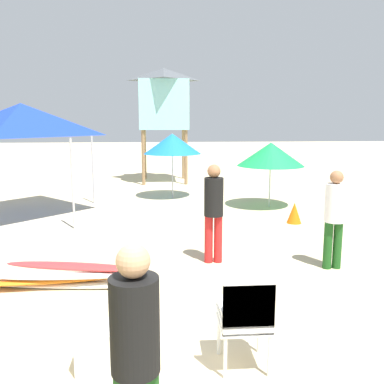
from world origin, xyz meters
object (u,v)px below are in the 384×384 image
at_px(beach_umbrella_mid, 172,144).
at_px(stacked_plastic_chairs, 246,312).
at_px(popup_canopy, 22,120).
at_px(lifeguard_near_left, 214,207).
at_px(surfboard_pile, 66,277).
at_px(lifeguard_far_right, 335,213).
at_px(beach_umbrella_left, 271,154).
at_px(lifeguard_tower, 164,99).
at_px(lifeguard_near_right, 135,350).
at_px(cooler_box, 104,347).
at_px(traffic_cone_near, 294,213).

bearing_deg(beach_umbrella_mid, stacked_plastic_chairs, -87.49).
bearing_deg(popup_canopy, stacked_plastic_chairs, -59.35).
relative_size(stacked_plastic_chairs, popup_canopy, 0.35).
bearing_deg(beach_umbrella_mid, lifeguard_near_left, -85.30).
bearing_deg(surfboard_pile, popup_canopy, 112.44).
distance_m(lifeguard_near_left, lifeguard_far_right, 1.94).
xyz_separation_m(popup_canopy, beach_umbrella_left, (6.35, 0.52, -0.93)).
relative_size(lifeguard_near_left, lifeguard_tower, 0.39).
height_order(lifeguard_near_right, beach_umbrella_left, beach_umbrella_left).
distance_m(lifeguard_near_left, lifeguard_near_right, 4.40).
bearing_deg(popup_canopy, cooler_box, -67.88).
height_order(surfboard_pile, beach_umbrella_mid, beach_umbrella_mid).
height_order(popup_canopy, cooler_box, popup_canopy).
xyz_separation_m(traffic_cone_near, cooler_box, (-3.69, -5.48, -0.03)).
bearing_deg(beach_umbrella_left, cooler_box, -116.06).
xyz_separation_m(surfboard_pile, lifeguard_near_left, (2.26, 0.89, 0.81)).
bearing_deg(surfboard_pile, stacked_plastic_chairs, -45.69).
height_order(surfboard_pile, cooler_box, cooler_box).
bearing_deg(lifeguard_far_right, lifeguard_near_left, 166.95).
height_order(surfboard_pile, lifeguard_near_left, lifeguard_near_left).
bearing_deg(popup_canopy, beach_umbrella_left, 4.68).
bearing_deg(beach_umbrella_mid, traffic_cone_near, -51.64).
bearing_deg(traffic_cone_near, lifeguard_near_right, -115.81).
relative_size(stacked_plastic_chairs, beach_umbrella_mid, 0.52).
xyz_separation_m(stacked_plastic_chairs, lifeguard_far_right, (1.98, 2.67, 0.31)).
distance_m(surfboard_pile, beach_umbrella_mid, 7.25).
bearing_deg(beach_umbrella_left, lifeguard_near_left, -115.89).
relative_size(lifeguard_near_right, cooler_box, 3.31).
height_order(lifeguard_near_left, traffic_cone_near, lifeguard_near_left).
distance_m(popup_canopy, traffic_cone_near, 6.93).
xyz_separation_m(lifeguard_far_right, cooler_box, (-3.35, -2.51, -0.71)).
bearing_deg(lifeguard_tower, beach_umbrella_left, -60.42).
relative_size(lifeguard_far_right, beach_umbrella_mid, 0.82).
xyz_separation_m(lifeguard_near_left, lifeguard_near_right, (-1.06, -4.27, -0.01)).
bearing_deg(stacked_plastic_chairs, surfboard_pile, 134.31).
xyz_separation_m(lifeguard_near_left, beach_umbrella_left, (2.12, 4.38, 0.50)).
xyz_separation_m(stacked_plastic_chairs, beach_umbrella_mid, (-0.40, 9.09, 1.06)).
height_order(popup_canopy, traffic_cone_near, popup_canopy).
bearing_deg(lifeguard_near_right, stacked_plastic_chairs, 50.15).
bearing_deg(lifeguard_near_right, beach_umbrella_mid, 86.81).
relative_size(lifeguard_near_right, lifeguard_tower, 0.39).
xyz_separation_m(stacked_plastic_chairs, beach_umbrella_left, (2.22, 7.49, 0.86)).
bearing_deg(cooler_box, beach_umbrella_left, 63.94).
bearing_deg(beach_umbrella_mid, lifeguard_near_right, -93.19).
xyz_separation_m(lifeguard_far_right, traffic_cone_near, (0.34, 2.97, -0.67)).
height_order(lifeguard_near_left, lifeguard_far_right, lifeguard_near_left).
distance_m(stacked_plastic_chairs, traffic_cone_near, 6.12).
height_order(beach_umbrella_mid, cooler_box, beach_umbrella_mid).
xyz_separation_m(lifeguard_near_right, popup_canopy, (-3.16, 8.13, 1.44)).
bearing_deg(beach_umbrella_left, stacked_plastic_chairs, -106.50).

